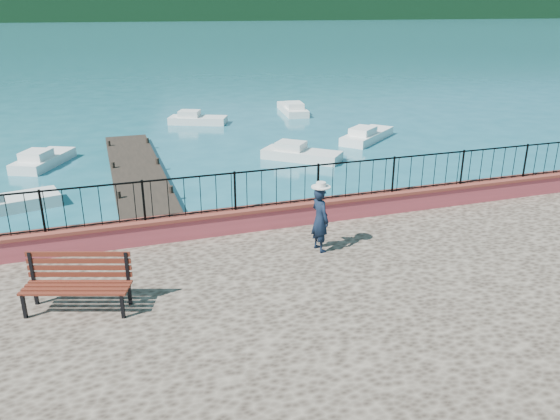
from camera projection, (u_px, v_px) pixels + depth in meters
ground at (298, 351)px, 10.99m from camera, size 2000.00×2000.00×0.00m
parapet at (247, 219)px, 13.75m from camera, size 28.00×0.46×0.58m
railing at (247, 190)px, 13.48m from camera, size 27.00×0.05×0.95m
dock at (140, 183)px, 20.98m from camera, size 2.00×16.00×0.30m
far_forest at (89, 2)px, 274.07m from camera, size 900.00×60.00×18.00m
companion_hill at (307, 14)px, 574.14m from camera, size 448.00×384.00×180.00m
park_bench at (78, 295)px, 10.08m from camera, size 2.04×1.22×1.08m
person at (320, 219)px, 12.43m from camera, size 0.46×0.62×1.53m
hat at (321, 185)px, 12.14m from camera, size 0.44×0.44×0.12m
boat_1 at (302, 151)px, 24.66m from camera, size 3.50×3.33×0.80m
boat_2 at (367, 132)px, 28.30m from camera, size 3.96×3.58×0.80m
boat_3 at (43, 156)px, 23.78m from camera, size 2.66×3.62×0.80m
boat_4 at (198, 117)px, 32.29m from camera, size 3.58×2.56×0.80m
boat_5 at (292, 107)px, 35.68m from camera, size 1.91×4.44×0.80m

